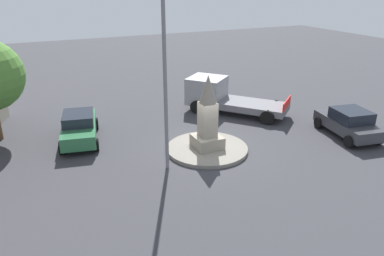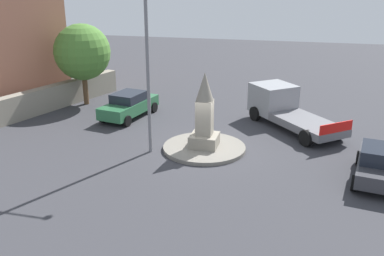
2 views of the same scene
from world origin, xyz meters
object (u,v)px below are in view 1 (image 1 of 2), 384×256
Objects in this scene: monument at (208,118)px; car_dark_grey_waiting at (349,123)px; streetlamp at (164,58)px; truck_grey_parked_right at (222,96)px; car_green_approaching at (79,127)px.

monument reaches higher than car_dark_grey_waiting.
streetlamp reaches higher than truck_grey_parked_right.
car_green_approaching is at bearing -22.49° from car_dark_grey_waiting.
streetlamp is 9.25m from truck_grey_parked_right.
car_green_approaching is (5.52, -3.94, -0.94)m from monument.
monument is 8.01m from car_dark_grey_waiting.
car_dark_grey_waiting is at bearing 176.17° from streetlamp.
monument is 0.59× the size of truck_grey_parked_right.
car_dark_grey_waiting is at bearing 123.28° from truck_grey_parked_right.
car_green_approaching is 9.14m from truck_grey_parked_right.
monument is at bearing 144.48° from car_green_approaching.
monument is 0.88× the size of car_dark_grey_waiting.
car_dark_grey_waiting is 7.71m from truck_grey_parked_right.
car_dark_grey_waiting is 0.67× the size of truck_grey_parked_right.
monument is 6.08m from truck_grey_parked_right.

